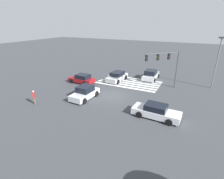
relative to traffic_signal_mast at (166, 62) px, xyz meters
name	(u,v)px	position (x,y,z in m)	size (l,w,h in m)	color
ground_plane	(112,96)	(5.65, 5.65, -4.09)	(144.20, 144.20, 0.00)	#3D3F44
crosswalk_markings	(129,82)	(5.65, -0.56, -4.09)	(9.92, 5.35, 0.01)	silver
traffic_signal_mast	(166,62)	(0.00, 0.00, 0.00)	(3.93, 3.93, 5.52)	#47474C
car_0	(156,112)	(-0.96, 8.72, -3.42)	(4.96, 2.19, 1.46)	silver
car_2	(85,93)	(8.42, 7.94, -3.35)	(2.27, 4.35, 1.63)	silver
car_3	(117,76)	(7.81, -0.59, -3.39)	(2.34, 4.75, 1.48)	silver
car_4	(151,75)	(2.95, -3.96, -3.38)	(2.24, 4.59, 1.59)	silver
car_5	(82,79)	(12.35, 3.08, -3.42)	(4.21, 2.19, 1.44)	maroon
pedestrian	(34,97)	(12.82, 12.11, -3.11)	(0.40, 0.41, 1.75)	brown
street_light_pole_a	(218,58)	(-6.38, -3.56, 0.39)	(0.80, 0.36, 7.40)	slate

